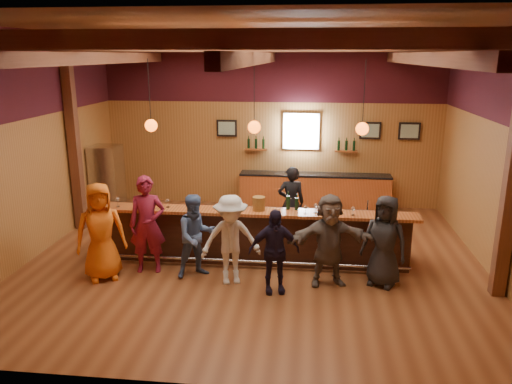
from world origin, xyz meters
TOP-DOWN VIEW (x-y plane):
  - room at (0.00, 0.06)m, footprint 9.04×9.00m
  - bar_counter at (0.02, 0.15)m, footprint 6.30×1.07m
  - back_bar_cabinet at (1.20, 3.72)m, footprint 4.00×0.52m
  - window at (0.80, 3.95)m, footprint 0.95×0.09m
  - framed_pictures at (1.67, 3.94)m, footprint 5.35×0.05m
  - wine_shelves at (0.80, 3.88)m, footprint 3.00×0.18m
  - pendant_lights at (0.00, 0.00)m, footprint 4.24×0.24m
  - stainless_fridge at (-4.10, 2.60)m, footprint 0.70×0.70m
  - customer_orange at (-2.69, -1.13)m, footprint 1.06×0.93m
  - customer_redvest at (-1.94, -0.72)m, footprint 0.74×0.55m
  - customer_denim at (-0.98, -0.83)m, footprint 0.96×0.90m
  - customer_white at (-0.30, -1.06)m, footprint 1.19×0.88m
  - customer_navy at (0.49, -1.32)m, footprint 0.95×0.56m
  - customer_brown at (1.44, -0.92)m, footprint 1.63×0.83m
  - customer_dark at (2.42, -0.82)m, footprint 0.96×0.83m
  - bartender at (0.67, 1.36)m, footprint 0.66×0.50m
  - ice_bucket at (0.10, -0.14)m, footprint 0.24×0.24m
  - bottle_a at (0.66, -0.02)m, footprint 0.08×0.08m
  - bottle_b at (0.83, -0.04)m, footprint 0.07×0.07m
  - glass_a at (-2.69, -0.23)m, footprint 0.09×0.09m
  - glass_b at (-2.19, -0.26)m, footprint 0.08×0.08m
  - glass_c at (-1.70, -0.15)m, footprint 0.08×0.08m
  - glass_d at (-1.19, -0.30)m, footprint 0.09×0.09m
  - glass_e at (-0.27, -0.21)m, footprint 0.07×0.07m
  - glass_f at (1.01, -0.26)m, footprint 0.07×0.07m
  - glass_g at (1.20, -0.18)m, footprint 0.08×0.08m
  - glass_h at (1.89, -0.26)m, footprint 0.07×0.07m

SIDE VIEW (x-z plane):
  - back_bar_cabinet at x=1.20m, z-range 0.00..0.95m
  - bar_counter at x=0.02m, z-range -0.03..1.08m
  - customer_navy at x=0.49m, z-range 0.00..1.51m
  - customer_denim at x=-0.98m, z-range 0.00..1.58m
  - customer_white at x=-0.30m, z-range 0.00..1.65m
  - bartender at x=0.67m, z-range 0.00..1.66m
  - customer_dark at x=2.42m, z-range 0.00..1.66m
  - customer_brown at x=1.44m, z-range 0.00..1.68m
  - stainless_fridge at x=-4.10m, z-range 0.00..1.80m
  - customer_orange at x=-2.69m, z-range 0.00..1.82m
  - customer_redvest at x=-1.94m, z-range 0.00..1.87m
  - glass_e at x=-0.27m, z-range 1.14..1.31m
  - glass_f at x=1.01m, z-range 1.14..1.31m
  - glass_h at x=1.89m, z-range 1.15..1.31m
  - glass_b at x=-2.19m, z-range 1.15..1.32m
  - glass_c at x=-1.70m, z-range 1.15..1.32m
  - bottle_b at x=0.83m, z-range 1.08..1.40m
  - glass_g at x=1.20m, z-range 1.15..1.33m
  - ice_bucket at x=0.10m, z-range 1.11..1.38m
  - glass_a at x=-2.69m, z-range 1.15..1.34m
  - bottle_a at x=0.66m, z-range 1.07..1.42m
  - glass_d at x=-1.19m, z-range 1.15..1.35m
  - wine_shelves at x=0.80m, z-range 1.47..1.77m
  - window at x=0.80m, z-range 1.57..2.52m
  - framed_pictures at x=1.67m, z-range 1.88..2.33m
  - pendant_lights at x=0.00m, z-range 2.02..3.39m
  - room at x=0.00m, z-range 0.95..5.47m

